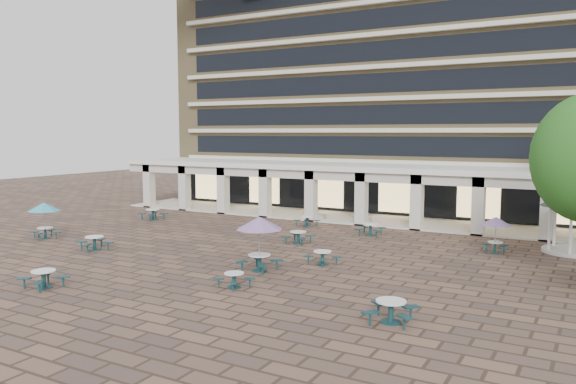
% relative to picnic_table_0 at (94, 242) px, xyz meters
% --- Properties ---
extents(ground, '(120.00, 120.00, 0.00)m').
position_rel_picnic_table_0_xyz_m(ground, '(8.34, 3.69, -0.49)').
color(ground, brown).
rests_on(ground, ground).
extents(apartment_building, '(40.00, 15.50, 25.20)m').
position_rel_picnic_table_0_xyz_m(apartment_building, '(8.34, 29.16, 12.11)').
color(apartment_building, '#907B51').
rests_on(apartment_building, ground).
extents(retail_arcade, '(42.00, 6.60, 4.40)m').
position_rel_picnic_table_0_xyz_m(retail_arcade, '(8.34, 18.49, 2.51)').
color(retail_arcade, white).
rests_on(retail_arcade, ground).
extents(picnic_table_0, '(2.24, 2.24, 0.81)m').
position_rel_picnic_table_0_xyz_m(picnic_table_0, '(0.00, 0.00, 0.00)').
color(picnic_table_0, '#163F42').
rests_on(picnic_table_0, ground).
extents(picnic_table_1, '(1.89, 1.89, 0.79)m').
position_rel_picnic_table_0_xyz_m(picnic_table_1, '(4.42, -6.85, -0.01)').
color(picnic_table_1, '#163F42').
rests_on(picnic_table_1, ground).
extents(picnic_table_2, '(1.74, 1.74, 0.67)m').
position_rel_picnic_table_0_xyz_m(picnic_table_2, '(11.85, -2.65, -0.08)').
color(picnic_table_2, '#163F42').
rests_on(picnic_table_2, ground).
extents(picnic_table_3, '(2.03, 2.03, 0.84)m').
position_rel_picnic_table_0_xyz_m(picnic_table_3, '(19.53, -3.73, 0.01)').
color(picnic_table_3, '#163F42').
rests_on(picnic_table_3, ground).
extents(picnic_table_4, '(2.04, 2.04, 2.36)m').
position_rel_picnic_table_0_xyz_m(picnic_table_4, '(-5.66, 0.96, 1.52)').
color(picnic_table_4, '#163F42').
rests_on(picnic_table_4, ground).
extents(picnic_table_6, '(2.38, 2.38, 2.74)m').
position_rel_picnic_table_0_xyz_m(picnic_table_6, '(11.25, 0.45, 1.84)').
color(picnic_table_6, '#163F42').
rests_on(picnic_table_6, ground).
extents(picnic_table_7, '(1.94, 1.94, 0.72)m').
position_rel_picnic_table_0_xyz_m(picnic_table_7, '(13.40, 3.27, -0.06)').
color(picnic_table_7, '#163F42').
rests_on(picnic_table_7, ground).
extents(picnic_table_8, '(2.22, 2.22, 0.84)m').
position_rel_picnic_table_0_xyz_m(picnic_table_8, '(-5.05, 10.45, 0.02)').
color(picnic_table_8, '#163F42').
rests_on(picnic_table_8, ground).
extents(picnic_table_10, '(1.75, 1.75, 0.78)m').
position_rel_picnic_table_0_xyz_m(picnic_table_10, '(9.65, 7.56, -0.02)').
color(picnic_table_10, '#163F42').
rests_on(picnic_table_10, ground).
extents(picnic_table_11, '(1.81, 1.81, 2.09)m').
position_rel_picnic_table_0_xyz_m(picnic_table_11, '(20.88, 10.71, 1.29)').
color(picnic_table_11, '#163F42').
rests_on(picnic_table_11, ground).
extents(picnic_table_12, '(1.98, 1.98, 0.73)m').
position_rel_picnic_table_0_xyz_m(picnic_table_12, '(7.10, 13.69, -0.05)').
color(picnic_table_12, '#163F42').
rests_on(picnic_table_12, ground).
extents(picnic_table_13, '(1.91, 1.91, 0.80)m').
position_rel_picnic_table_0_xyz_m(picnic_table_13, '(12.59, 12.41, -0.01)').
color(picnic_table_13, '#163F42').
rests_on(picnic_table_13, ground).
extents(planter_left, '(1.50, 0.81, 1.26)m').
position_rel_picnic_table_0_xyz_m(planter_left, '(6.45, 16.59, 0.02)').
color(planter_left, gray).
rests_on(planter_left, ground).
extents(planter_right, '(1.50, 0.70, 1.27)m').
position_rel_picnic_table_0_xyz_m(planter_right, '(10.27, 16.59, 0.03)').
color(planter_right, gray).
rests_on(planter_right, ground).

